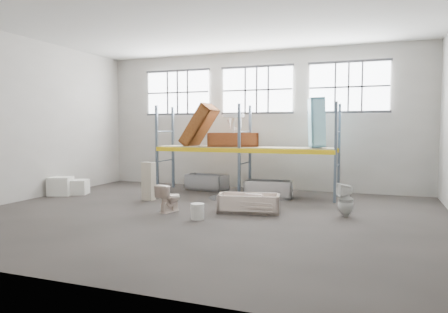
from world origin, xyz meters
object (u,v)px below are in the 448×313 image
at_px(bathtub_beige, 249,203).
at_px(steel_tub_left, 207,182).
at_px(toilet_beige, 169,198).
at_px(steel_tub_right, 268,189).
at_px(bucket, 197,211).
at_px(rust_tub_flat, 233,140).
at_px(carton_near, 61,186).
at_px(toilet_white, 346,200).
at_px(cistern_tall, 149,181).
at_px(blue_tub_upright, 317,122).

distance_m(bathtub_beige, steel_tub_left, 4.19).
xyz_separation_m(toilet_beige, steel_tub_right, (1.93, 3.05, -0.10)).
bearing_deg(steel_tub_left, bucket, -69.89).
relative_size(rust_tub_flat, carton_near, 2.41).
relative_size(toilet_white, steel_tub_left, 0.57).
bearing_deg(toilet_white, toilet_beige, -101.16).
relative_size(steel_tub_right, bucket, 3.91).
relative_size(bathtub_beige, toilet_white, 1.91).
bearing_deg(bathtub_beige, cistern_tall, 158.06).
xyz_separation_m(bathtub_beige, blue_tub_upright, (1.35, 2.84, 2.16)).
relative_size(bathtub_beige, blue_tub_upright, 1.05).
bearing_deg(toilet_beige, blue_tub_upright, -122.31).
xyz_separation_m(bathtub_beige, toilet_white, (2.44, 0.33, 0.19)).
height_order(bathtub_beige, steel_tub_left, steel_tub_left).
distance_m(toilet_beige, carton_near, 4.79).
bearing_deg(steel_tub_left, carton_near, -145.14).
distance_m(steel_tub_left, rust_tub_flat, 1.98).
distance_m(toilet_beige, cistern_tall, 1.95).
bearing_deg(rust_tub_flat, toilet_white, -33.26).
distance_m(rust_tub_flat, bucket, 4.46).
bearing_deg(toilet_beige, steel_tub_right, -111.09).
height_order(steel_tub_left, blue_tub_upright, blue_tub_upright).
bearing_deg(blue_tub_upright, toilet_white, -66.44).
bearing_deg(toilet_beige, bathtub_beige, -149.77).
bearing_deg(bathtub_beige, steel_tub_right, 80.44).
relative_size(cistern_tall, steel_tub_left, 0.79).
height_order(bathtub_beige, toilet_white, toilet_white).
xyz_separation_m(rust_tub_flat, blue_tub_upright, (2.78, -0.03, 0.57)).
xyz_separation_m(steel_tub_right, carton_near, (-6.58, -1.90, 0.03)).
bearing_deg(bucket, toilet_white, 25.19).
distance_m(cistern_tall, steel_tub_left, 2.79).
xyz_separation_m(toilet_beige, toilet_white, (4.45, 1.02, 0.05)).
distance_m(toilet_beige, bucket, 1.23).
height_order(toilet_beige, bucket, toilet_beige).
distance_m(bathtub_beige, carton_near, 6.67).
bearing_deg(blue_tub_upright, bucket, -119.06).
relative_size(steel_tub_left, steel_tub_right, 0.99).
relative_size(steel_tub_left, carton_near, 2.11).
distance_m(bathtub_beige, blue_tub_upright, 3.81).
bearing_deg(cistern_tall, bathtub_beige, -2.26).
relative_size(steel_tub_left, rust_tub_flat, 0.88).
relative_size(toilet_beige, blue_tub_upright, 0.49).
bearing_deg(toilet_white, blue_tub_upright, 179.52).
bearing_deg(toilet_beige, steel_tub_left, -70.35).
relative_size(cistern_tall, bucket, 3.05).
distance_m(steel_tub_right, rust_tub_flat, 2.12).
height_order(toilet_white, carton_near, toilet_white).
distance_m(steel_tub_right, blue_tub_upright, 2.59).
relative_size(bucket, carton_near, 0.55).
distance_m(rust_tub_flat, carton_near, 5.95).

